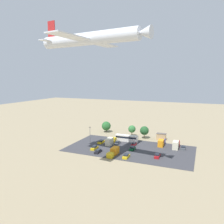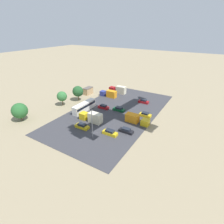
{
  "view_description": "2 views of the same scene",
  "coord_description": "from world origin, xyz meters",
  "px_view_note": "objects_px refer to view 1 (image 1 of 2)",
  "views": [
    {
      "loc": [
        -29.8,
        100.09,
        31.72
      ],
      "look_at": [
        3.38,
        21.49,
        18.56
      ],
      "focal_mm": 35.0,
      "sensor_mm": 36.0,
      "label": 1
    },
    {
      "loc": [
        52.25,
        39.46,
        29.56
      ],
      "look_at": [
        4.68,
        10.55,
        2.31
      ],
      "focal_mm": 28.0,
      "sensor_mm": 36.0,
      "label": 2
    }
  ],
  "objects_px": {
    "parked_car_2": "(132,148)",
    "parked_car_3": "(101,142)",
    "parked_car_0": "(134,144)",
    "parked_car_5": "(157,156)",
    "parked_car_4": "(183,148)",
    "parked_truck_0": "(162,143)",
    "shed_building": "(161,136)",
    "parked_car_6": "(126,156)",
    "parked_truck_1": "(176,145)",
    "parked_car_1": "(117,143)",
    "parked_car_7": "(94,148)",
    "bus": "(127,138)",
    "parked_truck_3": "(111,141)",
    "airplane": "(92,38)",
    "parked_car_8": "(98,151)",
    "parked_truck_2": "(114,152)"
  },
  "relations": [
    {
      "from": "shed_building",
      "to": "airplane",
      "type": "height_order",
      "value": "airplane"
    },
    {
      "from": "shed_building",
      "to": "parked_car_6",
      "type": "xyz_separation_m",
      "value": [
        8.08,
        32.62,
        -0.88
      ]
    },
    {
      "from": "shed_building",
      "to": "parked_truck_3",
      "type": "distance_m",
      "value": 27.94
    },
    {
      "from": "parked_truck_0",
      "to": "airplane",
      "type": "relative_size",
      "value": 0.2
    },
    {
      "from": "parked_truck_0",
      "to": "parked_truck_1",
      "type": "xyz_separation_m",
      "value": [
        -6.81,
        1.2,
        0.19
      ]
    },
    {
      "from": "shed_building",
      "to": "parked_car_2",
      "type": "relative_size",
      "value": 1.06
    },
    {
      "from": "parked_car_2",
      "to": "parked_car_3",
      "type": "xyz_separation_m",
      "value": [
        17.42,
        -3.91,
        -0.02
      ]
    },
    {
      "from": "parked_car_7",
      "to": "parked_truck_0",
      "type": "height_order",
      "value": "parked_truck_0"
    },
    {
      "from": "shed_building",
      "to": "bus",
      "type": "height_order",
      "value": "bus"
    },
    {
      "from": "parked_car_3",
      "to": "parked_truck_1",
      "type": "bearing_deg",
      "value": 10.12
    },
    {
      "from": "parked_car_2",
      "to": "shed_building",
      "type": "bearing_deg",
      "value": 68.26
    },
    {
      "from": "parked_car_7",
      "to": "shed_building",
      "type": "bearing_deg",
      "value": -131.65
    },
    {
      "from": "parked_car_2",
      "to": "parked_truck_1",
      "type": "height_order",
      "value": "parked_truck_1"
    },
    {
      "from": "parked_truck_0",
      "to": "parked_car_7",
      "type": "bearing_deg",
      "value": -147.38
    },
    {
      "from": "parked_car_0",
      "to": "parked_truck_3",
      "type": "height_order",
      "value": "parked_truck_3"
    },
    {
      "from": "parked_car_7",
      "to": "airplane",
      "type": "distance_m",
      "value": 48.56
    },
    {
      "from": "parked_car_8",
      "to": "shed_building",
      "type": "bearing_deg",
      "value": -123.89
    },
    {
      "from": "parked_car_1",
      "to": "parked_car_5",
      "type": "xyz_separation_m",
      "value": [
        -21.5,
        10.38,
        0.06
      ]
    },
    {
      "from": "bus",
      "to": "parked_truck_1",
      "type": "distance_m",
      "value": 24.45
    },
    {
      "from": "parked_car_7",
      "to": "parked_truck_1",
      "type": "distance_m",
      "value": 37.37
    },
    {
      "from": "parked_car_4",
      "to": "airplane",
      "type": "relative_size",
      "value": 0.1
    },
    {
      "from": "bus",
      "to": "parked_car_7",
      "type": "distance_m",
      "value": 19.84
    },
    {
      "from": "airplane",
      "to": "parked_car_7",
      "type": "bearing_deg",
      "value": -146.49
    },
    {
      "from": "parked_car_3",
      "to": "parked_car_6",
      "type": "height_order",
      "value": "parked_car_6"
    },
    {
      "from": "parked_car_6",
      "to": "airplane",
      "type": "distance_m",
      "value": 46.7
    },
    {
      "from": "parked_car_7",
      "to": "parked_car_8",
      "type": "bearing_deg",
      "value": 135.46
    },
    {
      "from": "shed_building",
      "to": "parked_car_6",
      "type": "relative_size",
      "value": 1.14
    },
    {
      "from": "parked_car_3",
      "to": "parked_car_7",
      "type": "relative_size",
      "value": 1.01
    },
    {
      "from": "parked_car_4",
      "to": "parked_car_7",
      "type": "relative_size",
      "value": 0.88
    },
    {
      "from": "parked_truck_2",
      "to": "parked_car_6",
      "type": "bearing_deg",
      "value": 169.9
    },
    {
      "from": "bus",
      "to": "parked_car_1",
      "type": "bearing_deg",
      "value": -21.36
    },
    {
      "from": "shed_building",
      "to": "parked_car_4",
      "type": "distance_m",
      "value": 17.23
    },
    {
      "from": "parked_truck_1",
      "to": "parked_truck_3",
      "type": "height_order",
      "value": "parked_truck_1"
    },
    {
      "from": "parked_car_5",
      "to": "parked_truck_1",
      "type": "height_order",
      "value": "parked_truck_1"
    },
    {
      "from": "parked_car_2",
      "to": "parked_car_7",
      "type": "distance_m",
      "value": 17.1
    },
    {
      "from": "shed_building",
      "to": "parked_car_2",
      "type": "distance_m",
      "value": 23.8
    },
    {
      "from": "parked_truck_0",
      "to": "parked_car_4",
      "type": "bearing_deg",
      "value": -8.47
    },
    {
      "from": "bus",
      "to": "parked_car_4",
      "type": "bearing_deg",
      "value": 86.41
    },
    {
      "from": "parked_car_4",
      "to": "parked_car_7",
      "type": "distance_m",
      "value": 40.19
    },
    {
      "from": "parked_car_2",
      "to": "parked_car_0",
      "type": "bearing_deg",
      "value": 101.38
    },
    {
      "from": "bus",
      "to": "parked_car_3",
      "type": "relative_size",
      "value": 2.43
    },
    {
      "from": "parked_truck_1",
      "to": "parked_car_1",
      "type": "bearing_deg",
      "value": -169.39
    },
    {
      "from": "parked_car_4",
      "to": "parked_truck_0",
      "type": "bearing_deg",
      "value": 171.53
    },
    {
      "from": "parked_car_1",
      "to": "parked_truck_3",
      "type": "xyz_separation_m",
      "value": [
        3.01,
        1.37,
        0.94
      ]
    },
    {
      "from": "parked_car_6",
      "to": "parked_car_2",
      "type": "bearing_deg",
      "value": -86.06
    },
    {
      "from": "parked_car_5",
      "to": "parked_truck_1",
      "type": "relative_size",
      "value": 0.51
    },
    {
      "from": "parked_car_0",
      "to": "parked_car_5",
      "type": "distance_m",
      "value": 17.85
    },
    {
      "from": "parked_car_4",
      "to": "parked_truck_2",
      "type": "xyz_separation_m",
      "value": [
        26.14,
        19.34,
        0.71
      ]
    },
    {
      "from": "parked_truck_1",
      "to": "parked_truck_2",
      "type": "height_order",
      "value": "parked_truck_1"
    },
    {
      "from": "parked_car_3",
      "to": "parked_car_4",
      "type": "distance_m",
      "value": 38.8
    }
  ]
}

